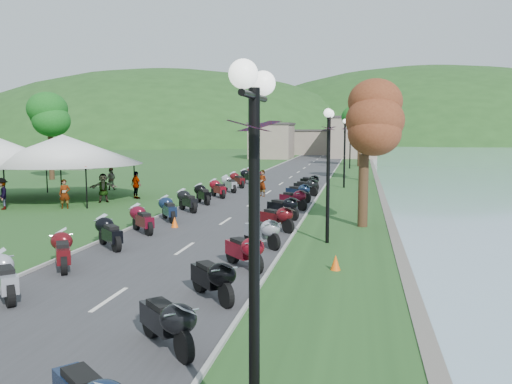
# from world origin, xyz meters

# --- Properties ---
(road) EXTENTS (7.00, 120.00, 0.02)m
(road) POSITION_xyz_m (0.00, 40.00, 0.01)
(road) COLOR #38383B
(road) RESTS_ON ground
(hills_backdrop) EXTENTS (360.00, 120.00, 76.00)m
(hills_backdrop) POSITION_xyz_m (0.00, 200.00, 0.00)
(hills_backdrop) COLOR #285621
(hills_backdrop) RESTS_ON ground
(far_building) EXTENTS (18.00, 16.00, 5.00)m
(far_building) POSITION_xyz_m (-2.00, 85.00, 2.50)
(far_building) COLOR gray
(far_building) RESTS_ON ground
(moto_row_left) EXTENTS (2.60, 47.57, 1.10)m
(moto_row_left) POSITION_xyz_m (-2.70, 20.09, 0.55)
(moto_row_left) COLOR #331411
(moto_row_left) RESTS_ON ground
(moto_row_right) EXTENTS (2.60, 34.30, 1.10)m
(moto_row_right) POSITION_xyz_m (2.60, 20.10, 0.55)
(moto_row_right) COLOR #331411
(moto_row_right) RESTS_ON ground
(streetlamp_near) EXTENTS (1.40, 1.40, 5.00)m
(streetlamp_near) POSITION_xyz_m (4.94, 3.98, 2.50)
(streetlamp_near) COLOR black
(streetlamp_near) RESTS_ON ground
(vendor_tent_main) EXTENTS (6.37, 6.37, 4.00)m
(vendor_tent_main) POSITION_xyz_m (-11.67, 27.85, 2.00)
(vendor_tent_main) COLOR silver
(vendor_tent_main) RESTS_ON ground
(tree_lakeside) EXTENTS (2.65, 2.65, 7.35)m
(tree_lakeside) POSITION_xyz_m (6.32, 21.81, 3.68)
(tree_lakeside) COLOR #1A6D1E
(tree_lakeside) RESTS_ON ground
(pedestrian_a) EXTENTS (0.70, 0.61, 1.61)m
(pedestrian_a) POSITION_xyz_m (-9.64, 24.40, 0.00)
(pedestrian_a) COLOR slate
(pedestrian_a) RESTS_ON ground
(pedestrian_b) EXTENTS (0.83, 0.55, 1.59)m
(pedestrian_b) POSITION_xyz_m (-11.38, 33.53, 0.00)
(pedestrian_b) COLOR slate
(pedestrian_b) RESTS_ON ground
(pedestrian_c) EXTENTS (1.06, 1.15, 1.72)m
(pedestrian_c) POSITION_xyz_m (-12.76, 23.43, 0.00)
(pedestrian_c) COLOR slate
(pedestrian_c) RESTS_ON ground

